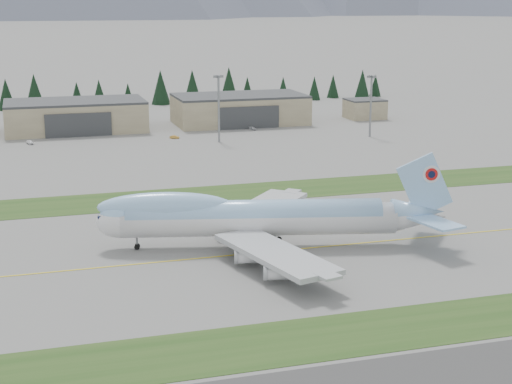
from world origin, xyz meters
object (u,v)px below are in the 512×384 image
object	(u,v)px
service_vehicle_b	(175,139)
service_vehicle_c	(253,130)
hangar_center	(76,116)
hangar_right	(240,109)
service_vehicle_a	(30,144)
boeing_747_freighter	(256,217)

from	to	relation	value
service_vehicle_b	service_vehicle_c	xyz separation A→B (m)	(30.09, 9.87, 0.00)
hangar_center	hangar_right	size ratio (longest dim) A/B	1.00
hangar_right	service_vehicle_a	xyz separation A→B (m)	(-76.13, -22.77, -5.39)
hangar_right	boeing_747_freighter	bearing A→B (deg)	-104.27
service_vehicle_b	service_vehicle_c	bearing A→B (deg)	-42.96
service_vehicle_c	hangar_right	bearing A→B (deg)	74.13
boeing_747_freighter	service_vehicle_b	xyz separation A→B (m)	(7.55, 120.67, -5.86)
boeing_747_freighter	hangar_right	distance (m)	151.00
boeing_747_freighter	service_vehicle_c	distance (m)	135.98
service_vehicle_a	service_vehicle_b	world-z (taller)	service_vehicle_a
hangar_center	service_vehicle_c	world-z (taller)	hangar_center
service_vehicle_b	boeing_747_freighter	bearing A→B (deg)	-154.71
service_vehicle_c	boeing_747_freighter	bearing A→B (deg)	-123.53
service_vehicle_a	service_vehicle_c	bearing A→B (deg)	-9.48
hangar_right	service_vehicle_c	distance (m)	16.71
hangar_center	service_vehicle_c	xyz separation A→B (m)	(60.43, -15.81, -5.39)
hangar_right	service_vehicle_b	size ratio (longest dim) A/B	15.07
hangar_right	service_vehicle_c	bearing A→B (deg)	-88.43
service_vehicle_b	hangar_right	bearing A→B (deg)	-20.24
boeing_747_freighter	service_vehicle_a	size ratio (longest dim) A/B	17.40
boeing_747_freighter	hangar_right	world-z (taller)	boeing_747_freighter
boeing_747_freighter	service_vehicle_a	bearing A→B (deg)	120.74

